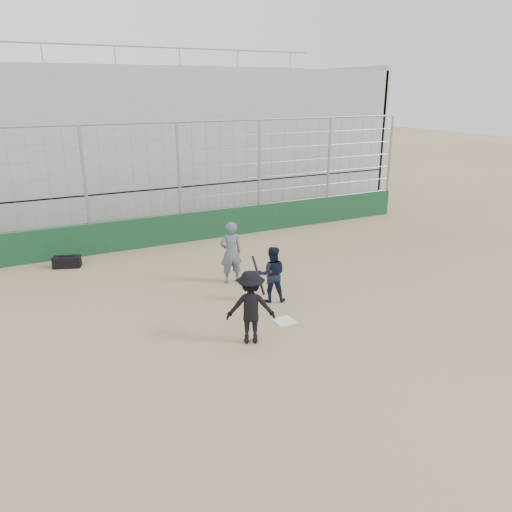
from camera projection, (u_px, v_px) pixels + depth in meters
name	position (u px, v px, depth m)	size (l,w,h in m)	color
ground	(284.00, 321.00, 11.30)	(90.00, 90.00, 0.00)	olive
home_plate	(284.00, 321.00, 11.30)	(0.44, 0.44, 0.02)	white
backstop	(181.00, 215.00, 16.91)	(18.10, 0.25, 4.04)	#11371D
bleachers	(139.00, 142.00, 20.46)	(20.25, 6.70, 6.98)	gray
batter_at_plate	(251.00, 307.00, 10.18)	(1.16, 0.95, 1.74)	black
catcher_crouched	(272.00, 283.00, 12.22)	(0.85, 0.78, 0.98)	black
umpire	(231.00, 256.00, 13.36)	(0.62, 0.41, 1.53)	#4F5964
equipment_bag	(67.00, 262.00, 14.69)	(0.85, 0.57, 0.37)	black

